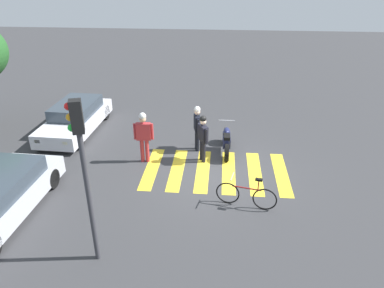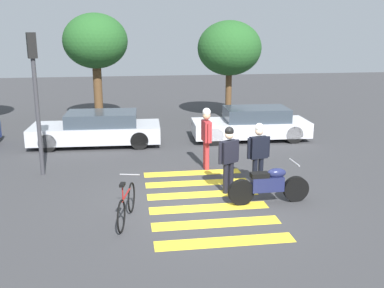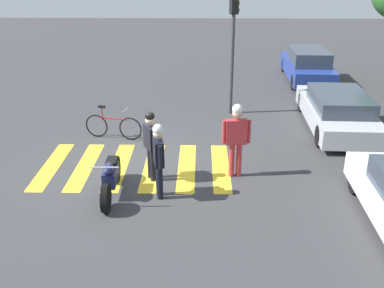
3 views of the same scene
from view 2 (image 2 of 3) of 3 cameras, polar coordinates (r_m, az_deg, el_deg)
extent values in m
plane|color=#38383A|center=(11.42, 1.73, -7.21)|extent=(60.00, 60.00, 0.00)
cylinder|color=black|center=(11.58, 13.00, -5.56)|extent=(0.65, 0.15, 0.64)
cylinder|color=black|center=(11.13, 6.23, -6.10)|extent=(0.65, 0.15, 0.64)
cube|color=#1E234C|center=(11.26, 9.48, -5.00)|extent=(0.81, 0.30, 0.36)
ellipsoid|color=#1E234C|center=(11.25, 10.65, -3.62)|extent=(0.49, 0.25, 0.24)
cube|color=black|center=(11.12, 8.56, -3.90)|extent=(0.45, 0.25, 0.12)
cylinder|color=#A5A5AD|center=(11.34, 12.83, -2.27)|extent=(0.05, 0.62, 0.04)
torus|color=black|center=(10.76, -7.67, -6.70)|extent=(0.19, 0.71, 0.71)
torus|color=black|center=(9.77, -8.94, -9.02)|extent=(0.19, 0.71, 0.71)
cylinder|color=maroon|center=(10.16, -8.33, -6.34)|extent=(0.22, 0.84, 0.04)
cylinder|color=maroon|center=(9.80, -8.77, -6.10)|extent=(0.04, 0.04, 0.34)
cube|color=black|center=(9.74, -8.81, -5.10)|extent=(0.14, 0.22, 0.06)
cylinder|color=#99999E|center=(10.45, -7.90, -3.85)|extent=(0.46, 0.12, 0.03)
cylinder|color=black|center=(12.29, 7.93, -3.68)|extent=(0.14, 0.14, 0.83)
cylinder|color=black|center=(12.37, 8.67, -3.58)|extent=(0.14, 0.14, 0.83)
cube|color=black|center=(12.13, 8.42, -0.45)|extent=(0.52, 0.30, 0.59)
sphere|color=beige|center=(12.02, 8.50, 1.61)|extent=(0.22, 0.22, 0.22)
cylinder|color=black|center=(11.99, 7.20, -0.58)|extent=(0.09, 0.09, 0.56)
cylinder|color=black|center=(12.27, 9.62, -0.32)|extent=(0.09, 0.09, 0.56)
sphere|color=white|center=(12.00, 8.52, 2.08)|extent=(0.24, 0.24, 0.24)
cylinder|color=black|center=(11.81, 4.28, -4.34)|extent=(0.14, 0.14, 0.83)
cylinder|color=black|center=(11.92, 4.94, -4.17)|extent=(0.14, 0.14, 0.83)
cube|color=black|center=(11.66, 4.69, -0.98)|extent=(0.52, 0.40, 0.58)
sphere|color=beige|center=(11.55, 4.73, 1.15)|extent=(0.22, 0.22, 0.22)
cylinder|color=black|center=(11.48, 3.59, -1.21)|extent=(0.09, 0.09, 0.56)
cylinder|color=black|center=(11.85, 5.75, -0.75)|extent=(0.09, 0.09, 0.56)
sphere|color=black|center=(11.52, 4.74, 1.64)|extent=(0.23, 0.23, 0.23)
cylinder|color=#B22D33|center=(13.68, 1.91, -1.52)|extent=(0.14, 0.14, 0.88)
cylinder|color=#B22D33|center=(13.85, 1.71, -1.32)|extent=(0.14, 0.14, 0.88)
cube|color=#B22D33|center=(13.57, 1.84, 1.65)|extent=(0.24, 0.53, 0.63)
sphere|color=tan|center=(13.47, 1.85, 3.61)|extent=(0.24, 0.24, 0.24)
cylinder|color=#B22D33|center=(13.28, 2.18, 1.36)|extent=(0.09, 0.09, 0.60)
cylinder|color=#B22D33|center=(13.86, 1.51, 1.93)|extent=(0.09, 0.09, 0.60)
sphere|color=white|center=(13.45, 1.86, 4.07)|extent=(0.25, 0.25, 0.25)
cube|color=yellow|center=(9.40, 4.19, -12.22)|extent=(2.89, 0.45, 0.01)
cube|color=yellow|center=(10.20, 3.08, -9.97)|extent=(2.89, 0.45, 0.01)
cube|color=yellow|center=(11.01, 2.15, -8.05)|extent=(2.89, 0.45, 0.01)
cube|color=yellow|center=(11.83, 1.35, -6.39)|extent=(2.89, 0.45, 0.01)
cube|color=yellow|center=(12.66, 0.66, -4.94)|extent=(2.89, 0.45, 0.01)
cube|color=yellow|center=(13.50, 0.06, -3.68)|extent=(2.89, 0.45, 0.01)
cylinder|color=black|center=(16.48, -17.80, 0.14)|extent=(0.65, 0.25, 0.64)
cylinder|color=black|center=(18.01, -16.81, 1.41)|extent=(0.65, 0.25, 0.64)
cylinder|color=black|center=(16.13, -6.67, 0.45)|extent=(0.65, 0.25, 0.64)
cylinder|color=black|center=(17.69, -6.64, 1.72)|extent=(0.65, 0.25, 0.64)
cube|color=#B7BAC1|center=(16.97, -12.05, 1.44)|extent=(4.75, 2.02, 0.58)
cube|color=#333D47|center=(16.84, -11.35, 3.19)|extent=(2.59, 1.71, 0.47)
cube|color=#F2EDCC|center=(16.80, -20.08, 1.03)|extent=(0.09, 0.20, 0.12)
cube|color=#F2EDCC|center=(17.90, -19.22, 1.90)|extent=(0.09, 0.20, 0.12)
cylinder|color=black|center=(16.58, 2.89, 0.95)|extent=(0.67, 0.25, 0.66)
cylinder|color=black|center=(18.01, 2.16, 2.07)|extent=(0.67, 0.25, 0.66)
cylinder|color=black|center=(17.29, 12.77, 1.18)|extent=(0.67, 0.25, 0.66)
cylinder|color=black|center=(18.67, 11.33, 2.24)|extent=(0.67, 0.25, 0.66)
cube|color=silver|center=(17.55, 7.37, 2.06)|extent=(4.48, 1.89, 0.56)
cube|color=#333D47|center=(17.49, 8.13, 3.77)|extent=(2.45, 1.60, 0.50)
cube|color=#F2EDCC|center=(16.63, 0.52, 1.78)|extent=(0.09, 0.20, 0.12)
cube|color=#F2EDCC|center=(17.69, 0.12, 2.57)|extent=(0.09, 0.20, 0.12)
cylinder|color=#38383D|center=(13.67, -18.89, 3.10)|extent=(0.12, 0.12, 3.39)
cube|color=black|center=(13.44, -19.62, 11.67)|extent=(0.30, 0.30, 0.70)
sphere|color=red|center=(13.56, -19.78, 12.65)|extent=(0.16, 0.16, 0.16)
sphere|color=orange|center=(13.57, -19.70, 11.69)|extent=(0.16, 0.16, 0.16)
sphere|color=green|center=(13.58, -19.61, 10.72)|extent=(0.16, 0.16, 0.16)
cylinder|color=brown|center=(20.72, -11.78, 6.15)|extent=(0.38, 0.38, 2.59)
ellipsoid|color=#235623|center=(20.52, -12.13, 12.64)|extent=(2.80, 2.80, 2.38)
cylinder|color=brown|center=(21.25, 4.63, 6.08)|extent=(0.28, 0.28, 2.20)
ellipsoid|color=#235623|center=(21.04, 4.75, 12.00)|extent=(2.91, 2.91, 2.47)
camera|label=1|loc=(13.88, -52.39, 18.57)|focal=33.89mm
camera|label=3|loc=(17.40, 38.77, 14.59)|focal=41.55mm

